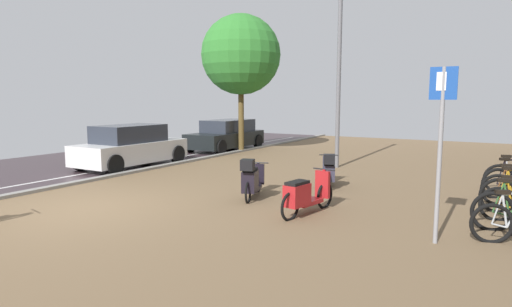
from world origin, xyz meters
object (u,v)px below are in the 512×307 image
parking_sign (441,137)px  street_tree (241,55)px  bicycle_rack_05 (511,183)px  scooter_far (252,180)px  scooter_near (304,195)px  parked_car_far (226,135)px  bicycle_rack_00 (512,223)px  parked_car_near (131,147)px  lamp_post (339,61)px  scooter_mid (329,171)px

parking_sign → street_tree: 12.94m
parking_sign → street_tree: size_ratio=0.47×
bicycle_rack_05 → scooter_far: 6.03m
scooter_near → parked_car_far: (-7.65, 8.51, 0.26)m
parked_car_far → parking_sign: bearing=-41.6°
bicycle_rack_00 → parked_car_near: parked_car_near is taller
bicycle_rack_05 → scooter_near: 5.18m
scooter_near → parked_car_far: size_ratio=0.44×
scooter_far → parked_car_near: 6.42m
parked_car_far → lamp_post: size_ratio=0.64×
bicycle_rack_05 → scooter_far: bearing=-148.9°
bicycle_rack_00 → scooter_near: (-3.54, -0.09, 0.07)m
street_tree → parked_car_near: bearing=-100.2°
lamp_post → parked_car_near: bearing=-151.7°
parked_car_far → lamp_post: (6.15, -2.43, 2.89)m
bicycle_rack_00 → lamp_post: lamp_post is taller
bicycle_rack_05 → parked_car_near: 11.28m
bicycle_rack_05 → parked_car_far: (-11.20, 4.74, 0.30)m
scooter_mid → parked_car_far: bearing=141.3°
bicycle_rack_00 → parking_sign: 1.82m
bicycle_rack_00 → street_tree: (-10.23, 8.17, 3.86)m
parked_car_near → parking_sign: 10.74m
parked_car_near → lamp_post: size_ratio=0.61×
scooter_near → parked_car_near: (-7.69, 2.75, 0.28)m
bicycle_rack_00 → parking_sign: (-1.04, -0.59, 1.37)m
scooter_far → bicycle_rack_05: bearing=31.1°
scooter_far → parked_car_near: (-6.07, 2.09, 0.22)m
scooter_mid → parking_sign: 4.70m
parked_car_near → lamp_post: lamp_post is taller
street_tree → scooter_far: bearing=-56.3°
parked_car_far → street_tree: (0.96, -0.25, 3.53)m
scooter_near → street_tree: street_tree is taller
scooter_mid → street_tree: street_tree is taller
scooter_near → scooter_mid: size_ratio=1.12×
scooter_far → parking_sign: (4.12, -1.16, 1.25)m
scooter_far → street_tree: (-5.07, 7.60, 3.74)m
parked_car_near → street_tree: (0.99, 5.51, 3.51)m
bicycle_rack_05 → lamp_post: lamp_post is taller
parked_car_far → street_tree: 3.67m
bicycle_rack_00 → lamp_post: size_ratio=0.19×
bicycle_rack_00 → parked_car_near: 11.55m
scooter_mid → parked_car_near: parked_car_near is taller
scooter_mid → parked_car_far: size_ratio=0.39×
scooter_near → scooter_far: size_ratio=1.10×
bicycle_rack_05 → scooter_far: size_ratio=0.76×
parking_sign → lamp_post: (-4.00, 6.58, 1.85)m
bicycle_rack_00 → parked_car_far: 14.01m
street_tree → scooter_mid: bearing=-41.5°
scooter_far → street_tree: 9.87m
parked_car_far → bicycle_rack_00: bearing=-37.0°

